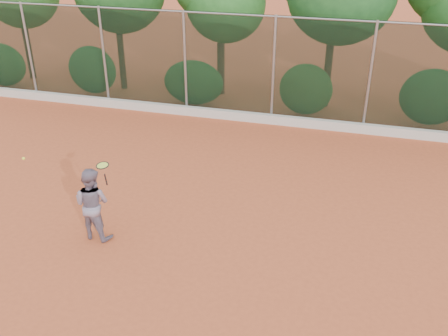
# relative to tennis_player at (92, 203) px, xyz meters

# --- Properties ---
(ground) EXTENTS (80.00, 80.00, 0.00)m
(ground) POSITION_rel_tennis_player_xyz_m (2.49, 0.53, -0.83)
(ground) COLOR #B64F2A
(ground) RESTS_ON ground
(concrete_curb) EXTENTS (24.00, 0.20, 0.30)m
(concrete_curb) POSITION_rel_tennis_player_xyz_m (2.49, 7.35, -0.68)
(concrete_curb) COLOR beige
(concrete_curb) RESTS_ON ground
(tennis_player) EXTENTS (0.87, 0.71, 1.65)m
(tennis_player) POSITION_rel_tennis_player_xyz_m (0.00, 0.00, 0.00)
(tennis_player) COLOR slate
(tennis_player) RESTS_ON ground
(chainlink_fence) EXTENTS (24.09, 0.09, 3.50)m
(chainlink_fence) POSITION_rel_tennis_player_xyz_m (2.49, 7.53, 1.03)
(chainlink_fence) COLOR black
(chainlink_fence) RESTS_ON ground
(tennis_racket) EXTENTS (0.30, 0.30, 0.51)m
(tennis_racket) POSITION_rel_tennis_player_xyz_m (0.47, -0.18, 1.03)
(tennis_racket) COLOR black
(tennis_racket) RESTS_ON ground
(tennis_ball_in_flight) EXTENTS (0.07, 0.07, 0.07)m
(tennis_ball_in_flight) POSITION_rel_tennis_player_xyz_m (-1.97, 0.57, 0.53)
(tennis_ball_in_flight) COLOR #EDF437
(tennis_ball_in_flight) RESTS_ON ground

